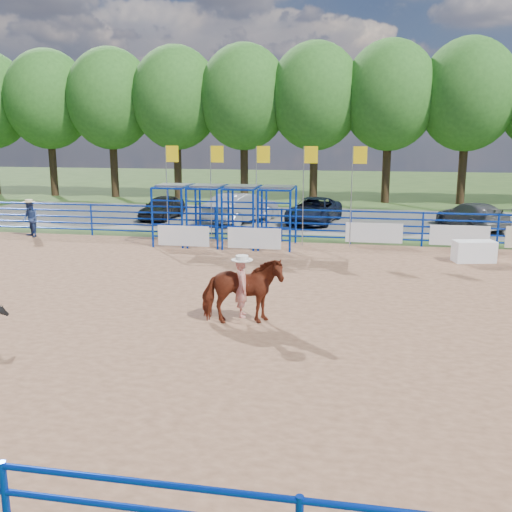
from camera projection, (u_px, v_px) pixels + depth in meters
name	position (u px, v px, depth m)	size (l,w,h in m)	color
ground	(230.00, 309.00, 15.63)	(120.00, 120.00, 0.00)	#375220
arena_dirt	(230.00, 309.00, 15.63)	(30.00, 20.00, 0.02)	#9E6E4F
gravel_strip	(299.00, 219.00, 31.96)	(40.00, 10.00, 0.01)	gray
announcer_table	(474.00, 251.00, 21.20)	(1.49, 0.69, 0.79)	white
horse_and_rider	(242.00, 288.00, 14.20)	(2.18, 1.38, 2.49)	maroon
spectator_cowboy	(30.00, 218.00, 26.25)	(1.02, 0.97, 1.71)	navy
car_a	(162.00, 207.00, 31.90)	(1.55, 3.85, 1.31)	black
car_b	(242.00, 208.00, 30.61)	(1.70, 4.87, 1.60)	gray
car_c	(314.00, 210.00, 30.47)	(2.23, 4.84, 1.34)	black
car_d	(471.00, 216.00, 28.68)	(1.84, 4.52, 1.31)	slate
perimeter_fence	(230.00, 283.00, 15.47)	(30.10, 20.10, 1.50)	#082EAD
chute_assembly	(234.00, 216.00, 24.20)	(19.32, 2.41, 4.20)	#082EAD
treeline	(315.00, 91.00, 39.02)	(56.40, 6.40, 11.24)	#3F2B19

